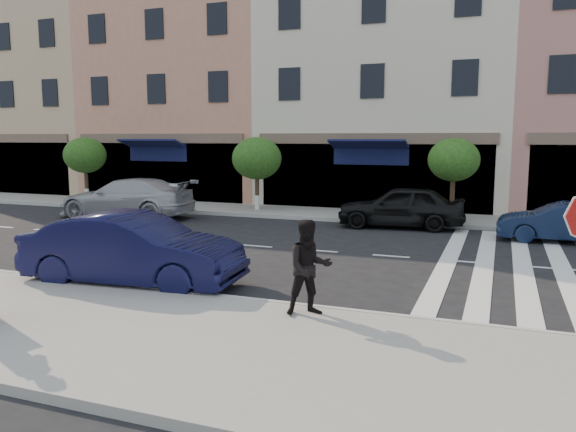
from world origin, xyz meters
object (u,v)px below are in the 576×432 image
(car_far_left, at_px, (127,198))
(car_far_right, at_px, (562,222))
(walker, at_px, (309,268))
(car_far_mid, at_px, (401,207))
(car_near_mid, at_px, (133,250))

(car_far_left, height_order, car_far_right, car_far_left)
(car_far_right, bearing_deg, walker, -27.56)
(car_far_mid, relative_size, car_far_right, 1.18)
(walker, height_order, car_far_right, walker)
(car_far_mid, bearing_deg, car_far_right, 72.45)
(car_near_mid, xyz_separation_m, car_far_right, (9.17, 8.92, -0.17))
(car_far_right, bearing_deg, car_far_mid, -103.62)
(car_far_left, xyz_separation_m, car_far_right, (15.78, 0.32, -0.17))
(car_near_mid, distance_m, car_far_mid, 10.79)
(walker, bearing_deg, car_far_mid, 58.24)
(car_near_mid, height_order, car_far_right, car_near_mid)
(car_far_left, relative_size, car_far_mid, 1.23)
(walker, xyz_separation_m, car_far_mid, (-0.30, 11.00, -0.22))
(walker, distance_m, car_far_mid, 11.01)
(car_far_left, height_order, car_far_mid, car_far_left)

